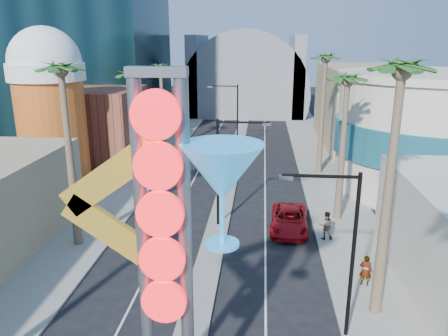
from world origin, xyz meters
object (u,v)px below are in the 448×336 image
Objects in this scene: neon_sign at (188,234)px; red_pickup at (289,220)px; pedestrian_a at (366,270)px; pedestrian_b at (326,225)px.

red_pickup is at bearing 75.37° from neon_sign.
pedestrian_b is (-1.40, 5.74, 0.10)m from pedestrian_a.
pedestrian_b reaches higher than red_pickup.
pedestrian_a reaches higher than red_pickup.
neon_sign is 18.54m from red_pickup.
red_pickup is at bearing -48.31° from pedestrian_a.
pedestrian_b reaches higher than pedestrian_a.
neon_sign is 17.74m from pedestrian_b.
neon_sign is at bearing -101.19° from red_pickup.
neon_sign is 2.21× the size of red_pickup.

